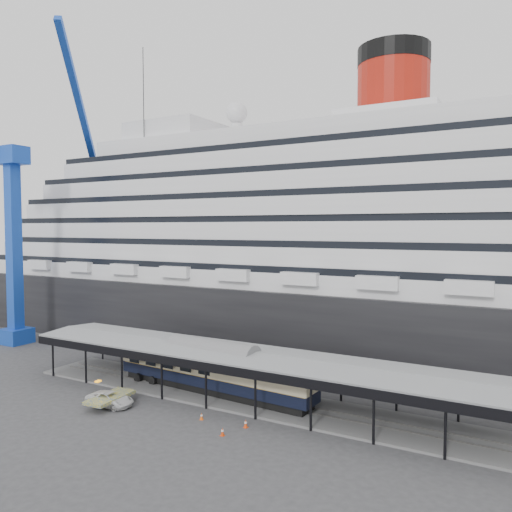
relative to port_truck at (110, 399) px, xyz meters
The scene contains 9 objects.
ground 12.51m from the port_truck, 15.33° to the left, with size 200.00×200.00×0.00m, color #353537.
cruise_ship 41.27m from the port_truck, 71.09° to the left, with size 130.00×30.00×43.90m.
platform_canopy 14.73m from the port_truck, 34.57° to the left, with size 56.00×9.18×5.30m.
crane_blue 40.71m from the port_truck, 157.16° to the left, with size 22.63×19.19×47.60m.
port_truck is the anchor object (origin of this frame).
pullman_carriage 11.21m from the port_truck, 49.12° to the left, with size 25.19×4.90×24.57m.
traffic_cone_left 10.60m from the port_truck, ahead, with size 0.46×0.46×0.68m.
traffic_cone_mid 14.28m from the port_truck, ahead, with size 0.42×0.42×0.75m.
traffic_cone_right 15.29m from the port_truck, ahead, with size 0.50×0.50×0.77m.
Camera 1 is at (25.87, -40.37, 18.49)m, focal length 35.00 mm.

